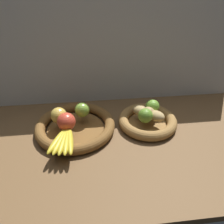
{
  "coord_description": "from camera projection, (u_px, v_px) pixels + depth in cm",
  "views": [
    {
      "loc": [
        -11.48,
        -76.94,
        62.61
      ],
      "look_at": [
        -2.21,
        2.89,
        8.71
      ],
      "focal_mm": 34.1,
      "sensor_mm": 36.0,
      "label": 1
    }
  ],
  "objects": [
    {
      "name": "apple_golden_left",
      "position": [
        59.0,
        115.0,
        0.95
      ],
      "size": [
        7.27,
        7.27,
        7.27
      ],
      "primitive_type": "sphere",
      "color": "gold",
      "rests_on": "fruit_bowl_left"
    },
    {
      "name": "apple_red_front",
      "position": [
        66.0,
        122.0,
        0.91
      ],
      "size": [
        7.93,
        7.93,
        7.93
      ],
      "primitive_type": "sphere",
      "color": "#CC422D",
      "rests_on": "fruit_bowl_left"
    },
    {
      "name": "lime_near",
      "position": [
        145.0,
        116.0,
        0.96
      ],
      "size": [
        6.68,
        6.68,
        6.68
      ],
      "primitive_type": "sphere",
      "color": "olive",
      "rests_on": "fruit_bowl_right"
    },
    {
      "name": "potato_large",
      "position": [
        148.0,
        112.0,
        0.99
      ],
      "size": [
        8.18,
        8.22,
        5.02
      ],
      "primitive_type": "ellipsoid",
      "rotation": [
        0.0,
        0.0,
        2.12
      ],
      "color": "#A38451",
      "rests_on": "fruit_bowl_right"
    },
    {
      "name": "banana_bunch_front",
      "position": [
        64.0,
        139.0,
        0.85
      ],
      "size": [
        11.39,
        19.24,
        2.85
      ],
      "color": "gold",
      "rests_on": "fruit_bowl_left"
    },
    {
      "name": "lime_far",
      "position": [
        152.0,
        106.0,
        1.02
      ],
      "size": [
        6.68,
        6.68,
        6.68
      ],
      "primitive_type": "sphere",
      "color": "#6B9E33",
      "rests_on": "fruit_bowl_right"
    },
    {
      "name": "potato_back",
      "position": [
        150.0,
        107.0,
        1.03
      ],
      "size": [
        5.6,
        6.62,
        4.88
      ],
      "primitive_type": "ellipsoid",
      "rotation": [
        0.0,
        0.0,
        4.79
      ],
      "color": "#A38451",
      "rests_on": "fruit_bowl_right"
    },
    {
      "name": "ground_plane",
      "position": [
        117.0,
        133.0,
        1.0
      ],
      "size": [
        140.0,
        90.0,
        3.0
      ],
      "primitive_type": "cube",
      "color": "brown"
    },
    {
      "name": "potato_oblong",
      "position": [
        140.0,
        110.0,
        1.01
      ],
      "size": [
        9.34,
        9.18,
        4.48
      ],
      "primitive_type": "ellipsoid",
      "rotation": [
        0.0,
        0.0,
        2.42
      ],
      "color": "tan",
      "rests_on": "fruit_bowl_right"
    },
    {
      "name": "apple_green_back",
      "position": [
        82.0,
        110.0,
        0.99
      ],
      "size": [
        6.94,
        6.94,
        6.94
      ],
      "primitive_type": "sphere",
      "color": "#7AA338",
      "rests_on": "fruit_bowl_left"
    },
    {
      "name": "back_wall",
      "position": [
        110.0,
        52.0,
        1.09
      ],
      "size": [
        140.0,
        3.0,
        55.0
      ],
      "color": "silver",
      "rests_on": "ground_plane"
    },
    {
      "name": "fruit_bowl_right",
      "position": [
        147.0,
        121.0,
        1.02
      ],
      "size": [
        27.92,
        27.92,
        4.71
      ],
      "color": "olive",
      "rests_on": "ground_plane"
    },
    {
      "name": "potato_small",
      "position": [
        156.0,
        116.0,
        0.97
      ],
      "size": [
        9.56,
        9.36,
        4.55
      ],
      "primitive_type": "ellipsoid",
      "rotation": [
        0.0,
        0.0,
        2.42
      ],
      "color": "tan",
      "rests_on": "fruit_bowl_right"
    },
    {
      "name": "fruit_bowl_left",
      "position": [
        75.0,
        126.0,
        0.99
      ],
      "size": [
        36.76,
        36.76,
        4.71
      ],
      "color": "brown",
      "rests_on": "ground_plane"
    }
  ]
}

